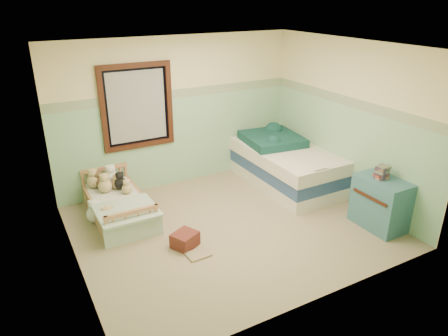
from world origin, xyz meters
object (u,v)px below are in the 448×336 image
floor_book (198,254)px  twin_bed_frame (283,177)px  plush_floor_tan (109,222)px  dresser (380,203)px  toddler_bed_frame (119,211)px  plush_floor_cream (95,214)px  red_pillow (185,240)px

floor_book → twin_bed_frame: bearing=27.1°
plush_floor_tan → dresser: dresser is taller
dresser → floor_book: size_ratio=2.53×
toddler_bed_frame → dresser: 3.80m
plush_floor_cream → floor_book: 1.78m
dresser → floor_book: (-2.58, 0.58, -0.35)m
twin_bed_frame → red_pillow: size_ratio=6.88×
plush_floor_cream → floor_book: bearing=-57.5°
dresser → plush_floor_tan: bearing=153.0°
twin_bed_frame → red_pillow: (-2.33, -1.02, -0.01)m
toddler_bed_frame → floor_book: size_ratio=5.15×
toddler_bed_frame → twin_bed_frame: twin_bed_frame is taller
twin_bed_frame → toddler_bed_frame: bearing=176.3°
toddler_bed_frame → plush_floor_tan: (-0.23, -0.32, 0.03)m
floor_book → plush_floor_tan: bearing=123.0°
twin_bed_frame → dresser: dresser is taller
plush_floor_tan → twin_bed_frame: plush_floor_tan is taller
red_pillow → floor_book: red_pillow is taller
toddler_bed_frame → plush_floor_cream: (-0.35, 0.02, 0.03)m
twin_bed_frame → plush_floor_cream: bearing=176.4°
red_pillow → floor_book: 0.30m
toddler_bed_frame → dresser: bearing=-32.9°
plush_floor_tan → floor_book: (0.83, -1.16, -0.12)m
dresser → red_pillow: dresser is taller
toddler_bed_frame → dresser: size_ratio=2.03×
toddler_bed_frame → plush_floor_tan: bearing=-125.5°
red_pillow → floor_book: bearing=-77.7°
plush_floor_cream → red_pillow: 1.51m
floor_book → dresser: bearing=-15.3°
toddler_bed_frame → floor_book: (0.61, -1.48, -0.08)m
plush_floor_cream → twin_bed_frame: plush_floor_cream is taller
twin_bed_frame → red_pillow: bearing=-156.4°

